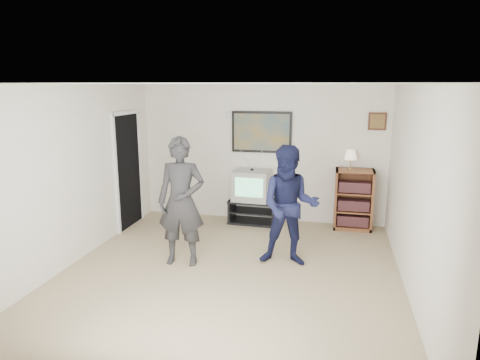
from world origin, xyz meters
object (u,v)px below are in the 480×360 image
at_px(person_tall, 181,202).
at_px(person_short, 290,206).
at_px(crt_television, 252,185).
at_px(bookshelf, 354,199).
at_px(media_stand, 253,211).

distance_m(person_tall, person_short, 1.50).
height_order(crt_television, person_short, person_short).
xyz_separation_m(bookshelf, person_short, (-0.94, -1.76, 0.31)).
bearing_deg(media_stand, crt_television, -177.97).
bearing_deg(media_stand, person_short, -61.98).
bearing_deg(media_stand, bookshelf, 3.65).
height_order(person_tall, person_short, person_tall).
distance_m(bookshelf, person_tall, 3.19).
distance_m(media_stand, crt_television, 0.49).
relative_size(bookshelf, person_short, 0.63).
xyz_separation_m(bookshelf, person_tall, (-2.41, -2.06, 0.37)).
bearing_deg(bookshelf, person_tall, -139.50).
height_order(crt_television, person_tall, person_tall).
relative_size(crt_television, bookshelf, 0.60).
xyz_separation_m(media_stand, person_tall, (-0.64, -2.01, 0.69)).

